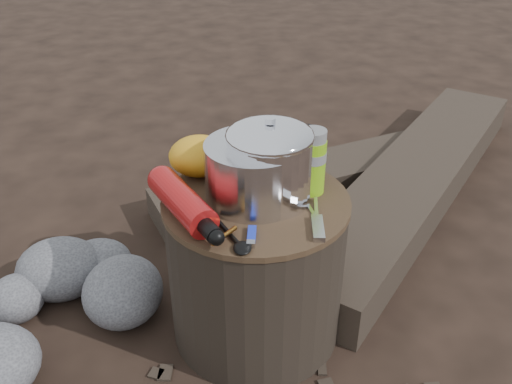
{
  "coord_description": "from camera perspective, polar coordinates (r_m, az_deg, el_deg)",
  "views": [
    {
      "loc": [
        -0.1,
        -1.23,
        1.22
      ],
      "look_at": [
        0.0,
        0.0,
        0.48
      ],
      "focal_mm": 38.57,
      "sensor_mm": 36.0,
      "label": 1
    }
  ],
  "objects": [
    {
      "name": "lighter",
      "position": [
        1.31,
        -0.45,
        -4.4
      ],
      "size": [
        0.03,
        0.08,
        0.01
      ],
      "primitive_type": "cube",
      "rotation": [
        0.0,
        0.0,
        -0.13
      ],
      "color": "#1A2FC3",
      "rests_on": "stump"
    },
    {
      "name": "fuel_bottle",
      "position": [
        1.38,
        -7.66,
        -0.97
      ],
      "size": [
        0.22,
        0.33,
        0.08
      ],
      "primitive_type": null,
      "rotation": [
        0.0,
        0.0,
        0.47
      ],
      "color": "#AE1617",
      "rests_on": "stump"
    },
    {
      "name": "rock_ring",
      "position": [
        1.62,
        -20.58,
        -15.55
      ],
      "size": [
        0.46,
        1.0,
        0.2
      ],
      "primitive_type": null,
      "color": "#59595E",
      "rests_on": "ground"
    },
    {
      "name": "stuff_sack",
      "position": [
        1.55,
        -5.93,
        3.74
      ],
      "size": [
        0.17,
        0.14,
        0.12
      ],
      "primitive_type": "ellipsoid",
      "color": "orange",
      "rests_on": "stump"
    },
    {
      "name": "ground",
      "position": [
        1.74,
        0.0,
        -13.7
      ],
      "size": [
        60.0,
        60.0,
        0.0
      ],
      "primitive_type": "plane",
      "color": "black",
      "rests_on": "ground"
    },
    {
      "name": "food_pouch",
      "position": [
        1.56,
        0.45,
        4.72
      ],
      "size": [
        0.11,
        0.04,
        0.14
      ],
      "primitive_type": "cube",
      "rotation": [
        0.0,
        0.0,
        0.16
      ],
      "color": "navy",
      "rests_on": "stump"
    },
    {
      "name": "camping_pot",
      "position": [
        1.4,
        1.42,
        3.13
      ],
      "size": [
        0.22,
        0.22,
        0.22
      ],
      "primitive_type": "cylinder",
      "color": "white",
      "rests_on": "stump"
    },
    {
      "name": "stump",
      "position": [
        1.58,
        0.0,
        -7.82
      ],
      "size": [
        0.5,
        0.5,
        0.46
      ],
      "primitive_type": "cylinder",
      "color": "black",
      "rests_on": "ground"
    },
    {
      "name": "log_small",
      "position": [
        2.36,
        5.81,
        1.41
      ],
      "size": [
        1.38,
        0.72,
        0.11
      ],
      "primitive_type": "cube",
      "rotation": [
        0.0,
        0.0,
        -1.21
      ],
      "color": "#30271F",
      "rests_on": "ground"
    },
    {
      "name": "spork",
      "position": [
        1.32,
        -3.02,
        -4.03
      ],
      "size": [
        0.1,
        0.17,
        0.01
      ],
      "primitive_type": null,
      "rotation": [
        0.0,
        0.0,
        0.43
      ],
      "color": "black",
      "rests_on": "stump"
    },
    {
      "name": "thermos",
      "position": [
        1.45,
        5.85,
        3.12
      ],
      "size": [
        0.07,
        0.07,
        0.18
      ],
      "primitive_type": "cylinder",
      "color": "#7BBD14",
      "rests_on": "stump"
    },
    {
      "name": "multitool",
      "position": [
        1.34,
        6.43,
        -3.74
      ],
      "size": [
        0.04,
        0.1,
        0.01
      ],
      "primitive_type": "cube",
      "rotation": [
        0.0,
        0.0,
        -0.11
      ],
      "color": "#B2B3B8",
      "rests_on": "stump"
    },
    {
      "name": "foil_windscreen",
      "position": [
        1.42,
        -0.17,
        2.13
      ],
      "size": [
        0.26,
        0.26,
        0.16
      ],
      "primitive_type": "cylinder",
      "color": "silver",
      "rests_on": "stump"
    },
    {
      "name": "pot_grabber",
      "position": [
        1.4,
        5.92,
        -2.08
      ],
      "size": [
        0.03,
        0.12,
        0.01
      ],
      "primitive_type": null,
      "rotation": [
        0.0,
        0.0,
        0.01
      ],
      "color": "#B2B3B8",
      "rests_on": "stump"
    },
    {
      "name": "log_main",
      "position": [
        2.4,
        16.22,
        1.26
      ],
      "size": [
        1.4,
        1.68,
        0.16
      ],
      "primitive_type": "cube",
      "rotation": [
        0.0,
        0.0,
        -0.66
      ],
      "color": "#30271F",
      "rests_on": "ground"
    },
    {
      "name": "travel_mug",
      "position": [
        1.57,
        4.73,
        4.37
      ],
      "size": [
        0.08,
        0.08,
        0.12
      ],
      "primitive_type": "cylinder",
      "color": "black",
      "rests_on": "stump"
    }
  ]
}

